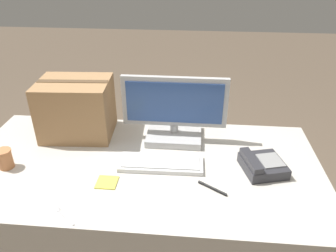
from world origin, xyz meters
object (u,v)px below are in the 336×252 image
desk_phone (262,165)px  spoon (61,213)px  keyboard (161,163)px  cardboard_box (76,108)px  monitor (174,114)px  sticky_note_pad (107,182)px  paper_cup_right (5,159)px  pen_marker (212,188)px

desk_phone → spoon: (-0.86, -0.37, -0.03)m
spoon → keyboard: bearing=-97.2°
keyboard → cardboard_box: 0.59m
monitor → keyboard: 0.31m
monitor → sticky_note_pad: (-0.28, -0.43, -0.15)m
desk_phone → cardboard_box: (-1.00, 0.27, 0.13)m
monitor → keyboard: size_ratio=1.36×
monitor → spoon: bearing=-123.3°
keyboard → spoon: size_ratio=3.38×
keyboard → paper_cup_right: paper_cup_right is taller
monitor → sticky_note_pad: monitor is taller
sticky_note_pad → spoon: bearing=-123.7°
paper_cup_right → pen_marker: bearing=-4.3°
desk_phone → cardboard_box: 1.04m
paper_cup_right → keyboard: bearing=6.4°
spoon → pen_marker: bearing=-123.3°
cardboard_box → keyboard: bearing=-28.5°
cardboard_box → pen_marker: (0.76, -0.43, -0.15)m
keyboard → sticky_note_pad: 0.28m
monitor → pen_marker: bearing=-64.6°
spoon → sticky_note_pad: bearing=-85.5°
paper_cup_right → spoon: bearing=-36.4°
keyboard → desk_phone: desk_phone is taller
paper_cup_right → pen_marker: 1.01m
sticky_note_pad → keyboard: bearing=34.1°
keyboard → paper_cup_right: bearing=-174.8°
cardboard_box → sticky_note_pad: cardboard_box is taller
spoon → cardboard_box: bearing=-40.1°
spoon → sticky_note_pad: 0.25m
monitor → sticky_note_pad: size_ratio=6.04×
monitor → desk_phone: monitor is taller
paper_cup_right → sticky_note_pad: (0.52, -0.07, -0.05)m
monitor → paper_cup_right: size_ratio=5.74×
pen_marker → sticky_note_pad: size_ratio=1.38×
keyboard → spoon: bearing=-136.6°
keyboard → cardboard_box: size_ratio=1.03×
keyboard → desk_phone: size_ratio=1.75×
desk_phone → monitor: bearing=133.7°
cardboard_box → pen_marker: bearing=-29.9°
desk_phone → cardboard_box: bearing=149.5°
keyboard → pen_marker: size_ratio=3.22×
sticky_note_pad → monitor: bearing=56.9°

